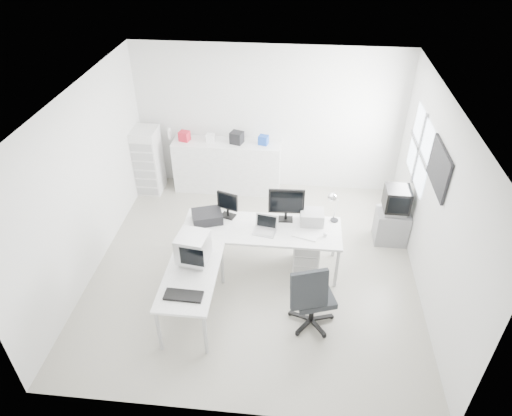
# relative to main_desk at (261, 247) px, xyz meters

# --- Properties ---
(floor) EXTENTS (5.00, 5.00, 0.01)m
(floor) POSITION_rel_main_desk_xyz_m (-0.10, -0.04, -0.38)
(floor) COLOR beige
(floor) RESTS_ON ground
(ceiling) EXTENTS (5.00, 5.00, 0.01)m
(ceiling) POSITION_rel_main_desk_xyz_m (-0.10, -0.04, 2.42)
(ceiling) COLOR white
(ceiling) RESTS_ON back_wall
(back_wall) EXTENTS (5.00, 0.02, 2.80)m
(back_wall) POSITION_rel_main_desk_xyz_m (-0.10, 2.46, 1.02)
(back_wall) COLOR silver
(back_wall) RESTS_ON floor
(left_wall) EXTENTS (0.02, 5.00, 2.80)m
(left_wall) POSITION_rel_main_desk_xyz_m (-2.60, -0.04, 1.02)
(left_wall) COLOR silver
(left_wall) RESTS_ON floor
(right_wall) EXTENTS (0.02, 5.00, 2.80)m
(right_wall) POSITION_rel_main_desk_xyz_m (2.40, -0.04, 1.02)
(right_wall) COLOR silver
(right_wall) RESTS_ON floor
(window) EXTENTS (0.02, 1.20, 1.10)m
(window) POSITION_rel_main_desk_xyz_m (2.38, 1.16, 1.23)
(window) COLOR white
(window) RESTS_ON right_wall
(wall_picture) EXTENTS (0.04, 0.90, 0.60)m
(wall_picture) POSITION_rel_main_desk_xyz_m (2.37, 0.06, 1.52)
(wall_picture) COLOR black
(wall_picture) RESTS_ON right_wall
(main_desk) EXTENTS (2.40, 0.80, 0.75)m
(main_desk) POSITION_rel_main_desk_xyz_m (0.00, 0.00, 0.00)
(main_desk) COLOR silver
(main_desk) RESTS_ON floor
(side_desk) EXTENTS (0.70, 1.40, 0.75)m
(side_desk) POSITION_rel_main_desk_xyz_m (-0.85, -1.10, 0.00)
(side_desk) COLOR silver
(side_desk) RESTS_ON floor
(drawer_pedestal) EXTENTS (0.40, 0.50, 0.60)m
(drawer_pedestal) POSITION_rel_main_desk_xyz_m (0.70, 0.05, -0.08)
(drawer_pedestal) COLOR silver
(drawer_pedestal) RESTS_ON floor
(inkjet_printer) EXTENTS (0.54, 0.48, 0.16)m
(inkjet_printer) POSITION_rel_main_desk_xyz_m (-0.85, 0.10, 0.45)
(inkjet_printer) COLOR black
(inkjet_printer) RESTS_ON main_desk
(lcd_monitor_small) EXTENTS (0.38, 0.29, 0.43)m
(lcd_monitor_small) POSITION_rel_main_desk_xyz_m (-0.55, 0.25, 0.59)
(lcd_monitor_small) COLOR black
(lcd_monitor_small) RESTS_ON main_desk
(lcd_monitor_large) EXTENTS (0.55, 0.24, 0.56)m
(lcd_monitor_large) POSITION_rel_main_desk_xyz_m (0.35, 0.25, 0.66)
(lcd_monitor_large) COLOR black
(lcd_monitor_large) RESTS_ON main_desk
(laptop) EXTENTS (0.41, 0.42, 0.23)m
(laptop) POSITION_rel_main_desk_xyz_m (0.05, -0.10, 0.49)
(laptop) COLOR #B7B7BA
(laptop) RESTS_ON main_desk
(white_keyboard) EXTENTS (0.39, 0.21, 0.02)m
(white_keyboard) POSITION_rel_main_desk_xyz_m (0.65, -0.15, 0.38)
(white_keyboard) COLOR silver
(white_keyboard) RESTS_ON main_desk
(white_mouse) EXTENTS (0.06, 0.06, 0.06)m
(white_mouse) POSITION_rel_main_desk_xyz_m (0.95, -0.10, 0.41)
(white_mouse) COLOR silver
(white_mouse) RESTS_ON main_desk
(laser_printer) EXTENTS (0.37, 0.32, 0.20)m
(laser_printer) POSITION_rel_main_desk_xyz_m (0.75, 0.22, 0.48)
(laser_printer) COLOR #9D9D9D
(laser_printer) RESTS_ON main_desk
(desk_lamp) EXTENTS (0.19, 0.19, 0.45)m
(desk_lamp) POSITION_rel_main_desk_xyz_m (1.10, 0.30, 0.60)
(desk_lamp) COLOR silver
(desk_lamp) RESTS_ON main_desk
(crt_monitor) EXTENTS (0.41, 0.41, 0.42)m
(crt_monitor) POSITION_rel_main_desk_xyz_m (-0.85, -0.85, 0.59)
(crt_monitor) COLOR #B7B7BA
(crt_monitor) RESTS_ON side_desk
(black_keyboard) EXTENTS (0.49, 0.21, 0.03)m
(black_keyboard) POSITION_rel_main_desk_xyz_m (-0.85, -1.50, 0.39)
(black_keyboard) COLOR black
(black_keyboard) RESTS_ON side_desk
(office_chair) EXTENTS (0.83, 0.83, 1.14)m
(office_chair) POSITION_rel_main_desk_xyz_m (0.79, -1.10, 0.20)
(office_chair) COLOR #222526
(office_chair) RESTS_ON floor
(tv_cabinet) EXTENTS (0.53, 0.44, 0.58)m
(tv_cabinet) POSITION_rel_main_desk_xyz_m (2.12, 0.86, -0.08)
(tv_cabinet) COLOR slate
(tv_cabinet) RESTS_ON floor
(crt_tv) EXTENTS (0.50, 0.48, 0.45)m
(crt_tv) POSITION_rel_main_desk_xyz_m (2.12, 0.86, 0.43)
(crt_tv) COLOR black
(crt_tv) RESTS_ON tv_cabinet
(sideboard) EXTENTS (2.05, 0.51, 1.03)m
(sideboard) POSITION_rel_main_desk_xyz_m (-0.87, 2.20, 0.14)
(sideboard) COLOR silver
(sideboard) RESTS_ON floor
(clutter_box_a) EXTENTS (0.22, 0.21, 0.18)m
(clutter_box_a) POSITION_rel_main_desk_xyz_m (-1.67, 2.20, 0.74)
(clutter_box_a) COLOR red
(clutter_box_a) RESTS_ON sideboard
(clutter_box_b) EXTENTS (0.16, 0.14, 0.15)m
(clutter_box_b) POSITION_rel_main_desk_xyz_m (-1.17, 2.20, 0.73)
(clutter_box_b) COLOR silver
(clutter_box_b) RESTS_ON sideboard
(clutter_box_c) EXTENTS (0.27, 0.26, 0.22)m
(clutter_box_c) POSITION_rel_main_desk_xyz_m (-0.67, 2.20, 0.76)
(clutter_box_c) COLOR black
(clutter_box_c) RESTS_ON sideboard
(clutter_box_d) EXTENTS (0.20, 0.19, 0.17)m
(clutter_box_d) POSITION_rel_main_desk_xyz_m (-0.17, 2.20, 0.74)
(clutter_box_d) COLOR #1842A8
(clutter_box_d) RESTS_ON sideboard
(clutter_bottle) EXTENTS (0.07, 0.07, 0.22)m
(clutter_bottle) POSITION_rel_main_desk_xyz_m (-1.97, 2.24, 0.76)
(clutter_bottle) COLOR silver
(clutter_bottle) RESTS_ON sideboard
(filing_cabinet) EXTENTS (0.46, 0.54, 1.31)m
(filing_cabinet) POSITION_rel_main_desk_xyz_m (-2.38, 2.02, 0.28)
(filing_cabinet) COLOR silver
(filing_cabinet) RESTS_ON floor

